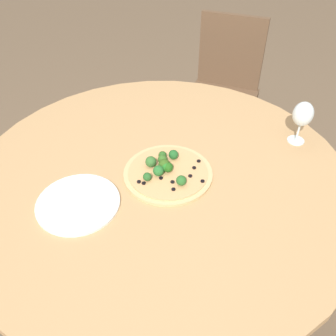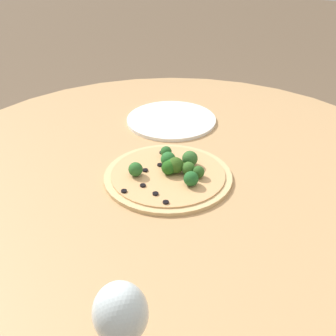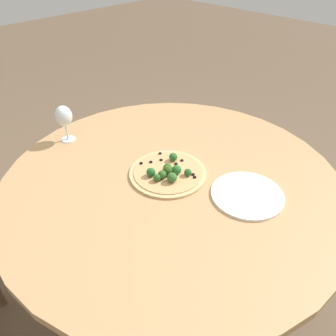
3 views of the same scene
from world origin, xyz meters
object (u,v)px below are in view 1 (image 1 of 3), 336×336
Objects in this scene: chair at (223,89)px; pizza at (167,171)px; plate_near at (78,203)px; wine_glass at (303,115)px.

chair is 1.10m from pizza.
chair is at bearing 55.57° from plate_near.
wine_glass is at bearing 17.10° from plate_near.
pizza is at bearing -165.24° from wine_glass.
plate_near is at bearing -158.98° from pizza.
chair is at bearing 65.47° from pizza.
pizza is at bearing -88.74° from chair.
pizza is 0.32m from plate_near.
wine_glass reaches higher than pizza.
wine_glass reaches higher than chair.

